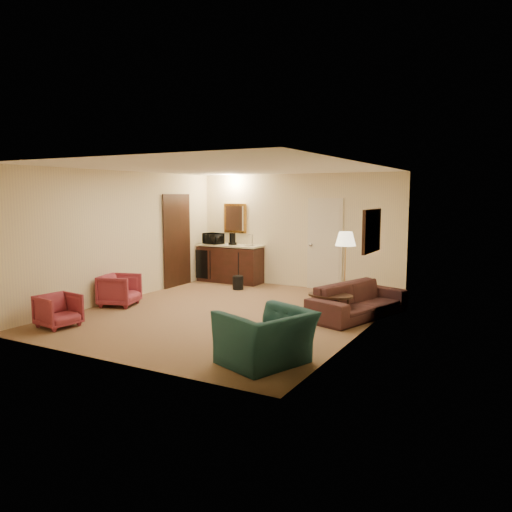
{
  "coord_description": "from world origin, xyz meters",
  "views": [
    {
      "loc": [
        4.69,
        -7.52,
        2.14
      ],
      "look_at": [
        0.29,
        0.5,
        1.0
      ],
      "focal_mm": 35.0,
      "sensor_mm": 36.0,
      "label": 1
    }
  ],
  "objects_px": {
    "coffee_table": "(330,307)",
    "microwave": "(213,237)",
    "floor_lamp": "(345,270)",
    "sofa": "(358,295)",
    "wetbar_cabinet": "(230,263)",
    "teal_armchair": "(266,329)",
    "rose_chair_near": "(120,288)",
    "rose_chair_far": "(58,309)",
    "waste_bin": "(238,283)",
    "coffee_maker": "(232,239)"
  },
  "relations": [
    {
      "from": "rose_chair_far",
      "to": "waste_bin",
      "type": "relative_size",
      "value": 1.94
    },
    {
      "from": "teal_armchair",
      "to": "microwave",
      "type": "distance_m",
      "value": 6.25
    },
    {
      "from": "wetbar_cabinet",
      "to": "floor_lamp",
      "type": "bearing_deg",
      "value": -21.46
    },
    {
      "from": "wetbar_cabinet",
      "to": "coffee_table",
      "type": "distance_m",
      "value": 4.18
    },
    {
      "from": "wetbar_cabinet",
      "to": "microwave",
      "type": "height_order",
      "value": "microwave"
    },
    {
      "from": "coffee_table",
      "to": "waste_bin",
      "type": "relative_size",
      "value": 2.56
    },
    {
      "from": "floor_lamp",
      "to": "coffee_maker",
      "type": "xyz_separation_m",
      "value": [
        -3.27,
        1.3,
        0.34
      ]
    },
    {
      "from": "coffee_table",
      "to": "microwave",
      "type": "height_order",
      "value": "microwave"
    },
    {
      "from": "teal_armchair",
      "to": "floor_lamp",
      "type": "height_order",
      "value": "floor_lamp"
    },
    {
      "from": "sofa",
      "to": "rose_chair_near",
      "type": "relative_size",
      "value": 2.98
    },
    {
      "from": "rose_chair_near",
      "to": "microwave",
      "type": "xyz_separation_m",
      "value": [
        0.04,
        3.19,
        0.75
      ]
    },
    {
      "from": "sofa",
      "to": "microwave",
      "type": "relative_size",
      "value": 4.15
    },
    {
      "from": "wetbar_cabinet",
      "to": "coffee_maker",
      "type": "bearing_deg",
      "value": -11.8
    },
    {
      "from": "coffee_table",
      "to": "wetbar_cabinet",
      "type": "bearing_deg",
      "value": 145.73
    },
    {
      "from": "teal_armchair",
      "to": "floor_lamp",
      "type": "distance_m",
      "value": 3.54
    },
    {
      "from": "sofa",
      "to": "coffee_table",
      "type": "relative_size",
      "value": 2.56
    },
    {
      "from": "wetbar_cabinet",
      "to": "waste_bin",
      "type": "height_order",
      "value": "wetbar_cabinet"
    },
    {
      "from": "coffee_table",
      "to": "coffee_maker",
      "type": "relative_size",
      "value": 2.76
    },
    {
      "from": "rose_chair_far",
      "to": "waste_bin",
      "type": "height_order",
      "value": "rose_chair_far"
    },
    {
      "from": "rose_chair_near",
      "to": "coffee_table",
      "type": "height_order",
      "value": "rose_chair_near"
    },
    {
      "from": "floor_lamp",
      "to": "teal_armchair",
      "type": "bearing_deg",
      "value": -87.31
    },
    {
      "from": "rose_chair_near",
      "to": "waste_bin",
      "type": "relative_size",
      "value": 2.2
    },
    {
      "from": "rose_chair_far",
      "to": "waste_bin",
      "type": "xyz_separation_m",
      "value": [
        0.9,
        4.15,
        -0.14
      ]
    },
    {
      "from": "coffee_table",
      "to": "teal_armchair",
      "type": "bearing_deg",
      "value": -88.49
    },
    {
      "from": "waste_bin",
      "to": "rose_chair_far",
      "type": "bearing_deg",
      "value": -102.22
    },
    {
      "from": "wetbar_cabinet",
      "to": "coffee_table",
      "type": "xyz_separation_m",
      "value": [
        3.45,
        -2.35,
        -0.24
      ]
    },
    {
      "from": "sofa",
      "to": "microwave",
      "type": "bearing_deg",
      "value": 84.48
    },
    {
      "from": "sofa",
      "to": "coffee_table",
      "type": "distance_m",
      "value": 0.59
    },
    {
      "from": "sofa",
      "to": "coffee_table",
      "type": "bearing_deg",
      "value": 160.11
    },
    {
      "from": "sofa",
      "to": "teal_armchair",
      "type": "relative_size",
      "value": 1.89
    },
    {
      "from": "waste_bin",
      "to": "wetbar_cabinet",
      "type": "bearing_deg",
      "value": 132.08
    },
    {
      "from": "wetbar_cabinet",
      "to": "sofa",
      "type": "height_order",
      "value": "wetbar_cabinet"
    },
    {
      "from": "wetbar_cabinet",
      "to": "floor_lamp",
      "type": "distance_m",
      "value": 3.61
    },
    {
      "from": "coffee_table",
      "to": "microwave",
      "type": "distance_m",
      "value": 4.61
    },
    {
      "from": "floor_lamp",
      "to": "waste_bin",
      "type": "xyz_separation_m",
      "value": [
        -2.7,
        0.6,
        -0.57
      ]
    },
    {
      "from": "teal_armchair",
      "to": "floor_lamp",
      "type": "bearing_deg",
      "value": -156.54
    },
    {
      "from": "sofa",
      "to": "coffee_maker",
      "type": "xyz_separation_m",
      "value": [
        -3.72,
        1.88,
        0.67
      ]
    },
    {
      "from": "rose_chair_near",
      "to": "microwave",
      "type": "bearing_deg",
      "value": -18.38
    },
    {
      "from": "rose_chair_near",
      "to": "coffee_table",
      "type": "relative_size",
      "value": 0.86
    },
    {
      "from": "wetbar_cabinet",
      "to": "coffee_maker",
      "type": "xyz_separation_m",
      "value": [
        0.08,
        -0.02,
        0.6
      ]
    },
    {
      "from": "teal_armchair",
      "to": "coffee_table",
      "type": "xyz_separation_m",
      "value": [
        -0.07,
        2.49,
        -0.24
      ]
    },
    {
      "from": "floor_lamp",
      "to": "sofa",
      "type": "bearing_deg",
      "value": -52.39
    },
    {
      "from": "teal_armchair",
      "to": "rose_chair_far",
      "type": "height_order",
      "value": "teal_armchair"
    },
    {
      "from": "rose_chair_far",
      "to": "coffee_maker",
      "type": "height_order",
      "value": "coffee_maker"
    },
    {
      "from": "wetbar_cabinet",
      "to": "coffee_table",
      "type": "height_order",
      "value": "wetbar_cabinet"
    },
    {
      "from": "waste_bin",
      "to": "coffee_maker",
      "type": "bearing_deg",
      "value": 129.0
    },
    {
      "from": "sofa",
      "to": "rose_chair_near",
      "type": "bearing_deg",
      "value": 125.23
    },
    {
      "from": "rose_chair_near",
      "to": "waste_bin",
      "type": "distance_m",
      "value": 2.77
    },
    {
      "from": "microwave",
      "to": "teal_armchair",
      "type": "bearing_deg",
      "value": -35.42
    },
    {
      "from": "microwave",
      "to": "waste_bin",
      "type": "bearing_deg",
      "value": -16.29
    }
  ]
}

